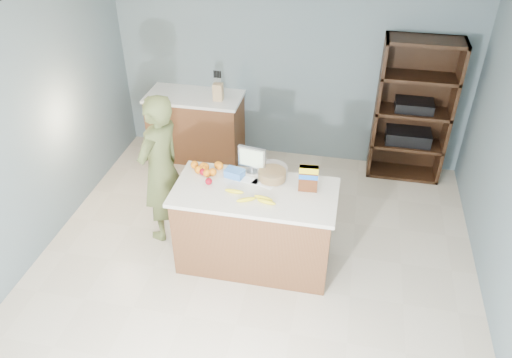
% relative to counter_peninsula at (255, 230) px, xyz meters
% --- Properties ---
extents(floor, '(4.50, 5.00, 0.02)m').
position_rel_counter_peninsula_xyz_m(floor, '(0.00, -0.30, -0.42)').
color(floor, beige).
rests_on(floor, ground).
extents(walls, '(4.52, 5.02, 2.51)m').
position_rel_counter_peninsula_xyz_m(walls, '(0.00, -0.30, 1.24)').
color(walls, slate).
rests_on(walls, ground).
extents(counter_peninsula, '(1.56, 0.76, 0.90)m').
position_rel_counter_peninsula_xyz_m(counter_peninsula, '(0.00, 0.00, 0.00)').
color(counter_peninsula, brown).
rests_on(counter_peninsula, ground).
extents(back_cabinet, '(1.24, 0.62, 0.90)m').
position_rel_counter_peninsula_xyz_m(back_cabinet, '(-1.20, 1.90, 0.04)').
color(back_cabinet, brown).
rests_on(back_cabinet, ground).
extents(shelving_unit, '(0.90, 0.40, 1.80)m').
position_rel_counter_peninsula_xyz_m(shelving_unit, '(1.55, 2.05, 0.45)').
color(shelving_unit, black).
rests_on(shelving_unit, ground).
extents(person, '(0.56, 0.70, 1.66)m').
position_rel_counter_peninsula_xyz_m(person, '(-1.05, 0.27, 0.41)').
color(person, '#525B2F').
rests_on(person, ground).
extents(knife_block, '(0.12, 0.10, 0.31)m').
position_rel_counter_peninsula_xyz_m(knife_block, '(-0.85, 1.83, 0.60)').
color(knife_block, tan).
rests_on(knife_block, back_cabinet).
extents(envelopes, '(0.40, 0.19, 0.00)m').
position_rel_counter_peninsula_xyz_m(envelopes, '(-0.02, 0.14, 0.49)').
color(envelopes, white).
rests_on(envelopes, counter_peninsula).
extents(bananas, '(0.51, 0.19, 0.04)m').
position_rel_counter_peninsula_xyz_m(bananas, '(0.01, -0.14, 0.51)').
color(bananas, yellow).
rests_on(bananas, counter_peninsula).
extents(apples, '(0.17, 0.22, 0.07)m').
position_rel_counter_peninsula_xyz_m(apples, '(-0.51, 0.09, 0.52)').
color(apples, maroon).
rests_on(apples, counter_peninsula).
extents(oranges, '(0.33, 0.24, 0.08)m').
position_rel_counter_peninsula_xyz_m(oranges, '(-0.53, 0.22, 0.52)').
color(oranges, orange).
rests_on(oranges, counter_peninsula).
extents(blue_carton, '(0.20, 0.16, 0.08)m').
position_rel_counter_peninsula_xyz_m(blue_carton, '(-0.24, 0.19, 0.52)').
color(blue_carton, blue).
rests_on(blue_carton, counter_peninsula).
extents(salad_bowl, '(0.30, 0.30, 0.13)m').
position_rel_counter_peninsula_xyz_m(salad_bowl, '(0.12, 0.23, 0.54)').
color(salad_bowl, '#267219').
rests_on(salad_bowl, counter_peninsula).
extents(tv, '(0.28, 0.12, 0.28)m').
position_rel_counter_peninsula_xyz_m(tv, '(-0.09, 0.30, 0.64)').
color(tv, silver).
rests_on(tv, counter_peninsula).
extents(cereal_box, '(0.18, 0.08, 0.27)m').
position_rel_counter_peninsula_xyz_m(cereal_box, '(0.49, 0.11, 0.64)').
color(cereal_box, '#592B14').
rests_on(cereal_box, counter_peninsula).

